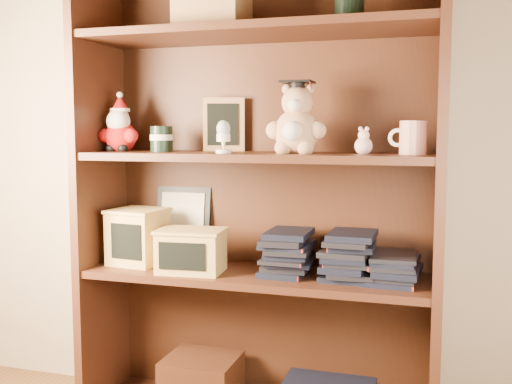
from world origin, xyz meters
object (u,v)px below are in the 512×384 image
Objects in this scene: bookcase at (260,203)px; grad_teddy_bear at (297,125)px; teacher_mug at (412,138)px; treats_box at (138,236)px.

bookcase is 0.30m from grad_teddy_bear.
grad_teddy_bear is 2.06× the size of teacher_mug.
grad_teddy_bear is (0.14, -0.06, 0.26)m from bookcase.
bookcase is 0.46m from treats_box.
bookcase is 0.55m from teacher_mug.
bookcase reaches higher than grad_teddy_bear.
bookcase is 6.72× the size of grad_teddy_bear.
teacher_mug is at bearing 1.15° from grad_teddy_bear.
grad_teddy_bear is 1.21× the size of treats_box.
grad_teddy_bear is at bearing -0.63° from treats_box.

